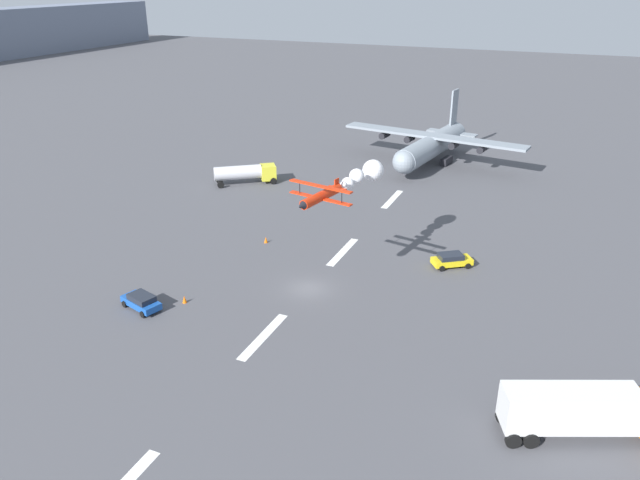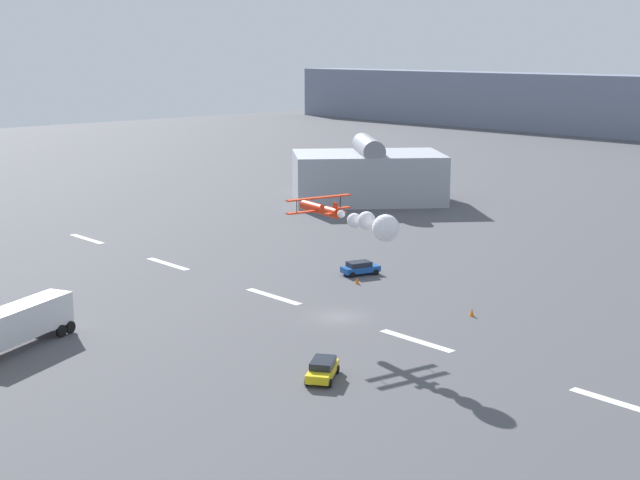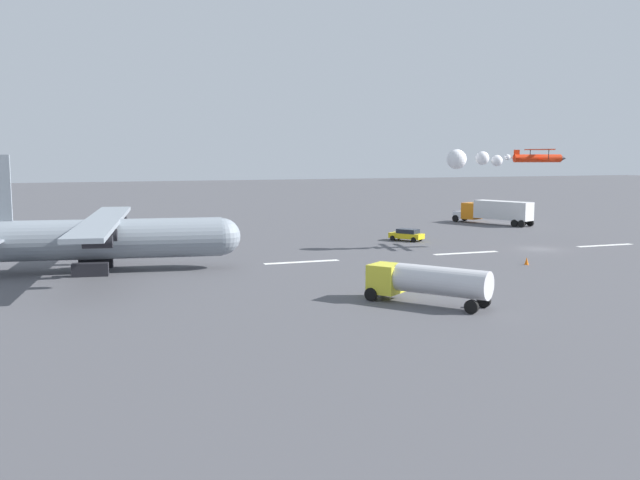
# 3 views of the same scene
# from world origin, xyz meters

# --- Properties ---
(ground_plane) EXTENTS (440.00, 440.00, 0.00)m
(ground_plane) POSITION_xyz_m (0.00, 0.00, 0.00)
(ground_plane) COLOR #4C4C51
(ground_plane) RESTS_ON ground
(runway_stripe_2) EXTENTS (8.00, 0.90, 0.01)m
(runway_stripe_2) POSITION_xyz_m (-9.68, 0.00, 0.01)
(runway_stripe_2) COLOR white
(runway_stripe_2) RESTS_ON ground
(runway_stripe_3) EXTENTS (8.00, 0.90, 0.01)m
(runway_stripe_3) POSITION_xyz_m (9.68, 0.00, 0.01)
(runway_stripe_3) COLOR white
(runway_stripe_3) RESTS_ON ground
(runway_stripe_4) EXTENTS (8.00, 0.90, 0.01)m
(runway_stripe_4) POSITION_xyz_m (29.04, 0.00, 0.01)
(runway_stripe_4) COLOR white
(runway_stripe_4) RESTS_ON ground
(cargo_transport_plane) EXTENTS (23.93, 31.43, 10.96)m
(cargo_transport_plane) POSITION_xyz_m (47.46, -0.59, 3.28)
(cargo_transport_plane) COLOR gray
(cargo_transport_plane) RESTS_ON ground
(stunt_biplane_red) EXTENTS (14.56, 6.70, 2.31)m
(stunt_biplane_red) POSITION_xyz_m (5.46, -2.80, 10.45)
(stunt_biplane_red) COLOR red
(semi_truck_orange) EXTENTS (7.80, 13.21, 3.70)m
(semi_truck_orange) POSITION_xyz_m (-11.78, -26.57, 2.11)
(semi_truck_orange) COLOR silver
(semi_truck_orange) RESTS_ON ground
(fuel_tanker_truck) EXTENTS (7.54, 8.87, 2.90)m
(fuel_tanker_truck) POSITION_xyz_m (26.88, 22.53, 1.74)
(fuel_tanker_truck) COLOR yellow
(fuel_tanker_truck) RESTS_ON ground
(followme_car_yellow) EXTENTS (3.94, 4.55, 1.52)m
(followme_car_yellow) POSITION_xyz_m (10.84, -12.27, 0.81)
(followme_car_yellow) COLOR yellow
(followme_car_yellow) RESTS_ON ground
(airport_staff_sedan) EXTENTS (3.00, 4.60, 1.52)m
(airport_staff_sedan) POSITION_xyz_m (-10.00, 12.98, 0.81)
(airport_staff_sedan) COLOR #194CA5
(airport_staff_sedan) RESTS_ON ground
(traffic_cone_near) EXTENTS (0.44, 0.44, 0.75)m
(traffic_cone_near) POSITION_xyz_m (-7.41, 9.90, 0.38)
(traffic_cone_near) COLOR orange
(traffic_cone_near) RESTS_ON ground
(traffic_cone_far) EXTENTS (0.44, 0.44, 0.75)m
(traffic_cone_far) POSITION_xyz_m (8.47, 9.39, 0.38)
(traffic_cone_far) COLOR orange
(traffic_cone_far) RESTS_ON ground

